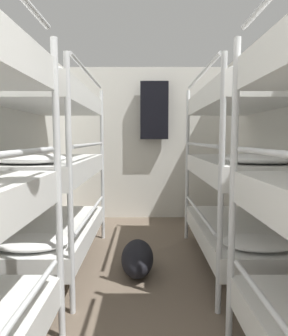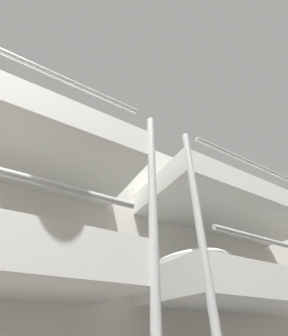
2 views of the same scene
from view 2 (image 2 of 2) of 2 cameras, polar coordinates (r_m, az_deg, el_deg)
wall_left at (r=1.93m, az=-0.20°, el=-23.05°), size 0.06×5.45×2.46m
bunk_stack_left_far at (r=2.06m, az=26.28°, el=-26.27°), size 0.77×1.75×1.96m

